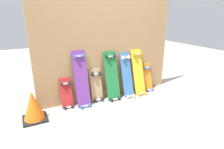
{
  "coord_description": "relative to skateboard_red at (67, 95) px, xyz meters",
  "views": [
    {
      "loc": [
        -1.38,
        -2.79,
        1.45
      ],
      "look_at": [
        0.0,
        -0.07,
        0.44
      ],
      "focal_mm": 30.01,
      "sensor_mm": 36.0,
      "label": 1
    }
  ],
  "objects": [
    {
      "name": "skateboard_red",
      "position": [
        0.0,
        0.0,
        0.0
      ],
      "size": [
        0.18,
        0.19,
        0.55
      ],
      "color": "#B22626",
      "rests_on": "ground"
    },
    {
      "name": "traffic_cone",
      "position": [
        -0.51,
        -0.17,
        0.01
      ],
      "size": [
        0.33,
        0.33,
        0.43
      ],
      "color": "black",
      "rests_on": "ground"
    },
    {
      "name": "plywood_wall_panel",
      "position": [
        0.79,
        0.1,
        0.72
      ],
      "size": [
        2.49,
        0.04,
        1.83
      ],
      "primitive_type": "cube",
      "color": "tan",
      "rests_on": "ground"
    },
    {
      "name": "ground_plane",
      "position": [
        0.79,
        0.03,
        -0.2
      ],
      "size": [
        12.0,
        12.0,
        0.0
      ],
      "primitive_type": "plane",
      "color": "#A89E8E"
    },
    {
      "name": "skateboard_yellow",
      "position": [
        1.33,
        -0.06,
        0.17
      ],
      "size": [
        0.21,
        0.31,
        0.88
      ],
      "color": "gold",
      "rests_on": "ground"
    },
    {
      "name": "skateboard_orange",
      "position": [
        1.58,
        -0.02,
        0.03
      ],
      "size": [
        0.19,
        0.22,
        0.6
      ],
      "color": "orange",
      "rests_on": "ground"
    },
    {
      "name": "skateboard_natural",
      "position": [
        0.52,
        0.01,
        0.05
      ],
      "size": [
        0.2,
        0.18,
        0.62
      ],
      "color": "tan",
      "rests_on": "ground"
    },
    {
      "name": "skateboard_blue",
      "position": [
        1.09,
        -0.05,
        0.16
      ],
      "size": [
        0.19,
        0.3,
        0.85
      ],
      "color": "#386BAD",
      "rests_on": "ground"
    },
    {
      "name": "skateboard_purple",
      "position": [
        0.25,
        -0.04,
        0.21
      ],
      "size": [
        0.21,
        0.29,
        0.96
      ],
      "color": "#6B338C",
      "rests_on": "ground"
    },
    {
      "name": "skateboard_green",
      "position": [
        0.79,
        -0.04,
        0.18
      ],
      "size": [
        0.24,
        0.28,
        0.9
      ],
      "color": "#1E7238",
      "rests_on": "ground"
    }
  ]
}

